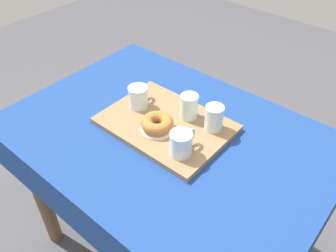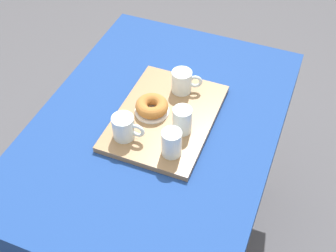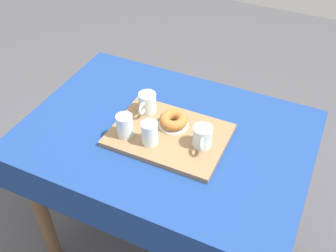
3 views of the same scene
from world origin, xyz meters
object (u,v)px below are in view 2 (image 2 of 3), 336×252
Objects in this scene: water_glass_near at (182,121)px; sugar_donut_left at (152,106)px; tea_mug_left at (182,82)px; donut_plate_left at (152,111)px; dining_table at (157,144)px; tea_mug_right at (124,128)px; serving_tray at (166,117)px; water_glass_far at (172,144)px.

water_glass_near is 0.13m from sugar_donut_left.
donut_plate_left is (0.14, -0.06, -0.04)m from tea_mug_left.
dining_table is 12.24× the size of water_glass_near.
water_glass_near is (-0.09, 0.16, 0.00)m from tea_mug_right.
water_glass_far is at bearing 28.37° from serving_tray.
dining_table is 12.24× the size of water_glass_far.
tea_mug_right is 1.19× the size of water_glass_near.
tea_mug_left is at bearing 158.22° from sugar_donut_left.
donut_plate_left is at bearing 0.00° from sugar_donut_left.
water_glass_near is at bearing 71.83° from sugar_donut_left.
water_glass_near is 1.00× the size of water_glass_far.
water_glass_near is at bearing 78.90° from dining_table.
water_glass_near is at bearing -177.93° from water_glass_far.
sugar_donut_left is (-0.02, -0.03, 0.16)m from dining_table.
tea_mug_right is at bearing -15.66° from sugar_donut_left.
tea_mug_right is at bearing -93.08° from water_glass_far.
donut_plate_left is at bearing -21.78° from tea_mug_left.
donut_plate_left is at bearing 164.34° from tea_mug_right.
dining_table is 10.07× the size of sugar_donut_left.
water_glass_far is 0.19m from sugar_donut_left.
tea_mug_right reaches higher than donut_plate_left.
sugar_donut_left reaches higher than dining_table.
sugar_donut_left is (0.00, 0.00, 0.02)m from donut_plate_left.
water_glass_far reaches higher than serving_tray.
water_glass_near is 0.78× the size of donut_plate_left.
dining_table is 10.48× the size of tea_mug_left.
water_glass_near reaches higher than tea_mug_right.
water_glass_far is at bearing 41.63° from donut_plate_left.
tea_mug_right is at bearing -59.82° from water_glass_near.
tea_mug_left and tea_mug_right have the same top height.
water_glass_near is at bearing 59.90° from serving_tray.
water_glass_far is at bearing 2.07° from water_glass_near.
serving_tray is 0.10m from water_glass_near.
serving_tray is at bearing -120.10° from water_glass_near.
tea_mug_left is 1.17× the size of water_glass_near.
tea_mug_right is (0.14, -0.09, 0.05)m from serving_tray.
tea_mug_right is 0.14m from sugar_donut_left.
tea_mug_right is 1.19× the size of water_glass_far.
tea_mug_right reaches higher than sugar_donut_left.
dining_table is at bearing 49.84° from sugar_donut_left.
serving_tray is 0.05m from donut_plate_left.
water_glass_far reaches higher than tea_mug_right.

